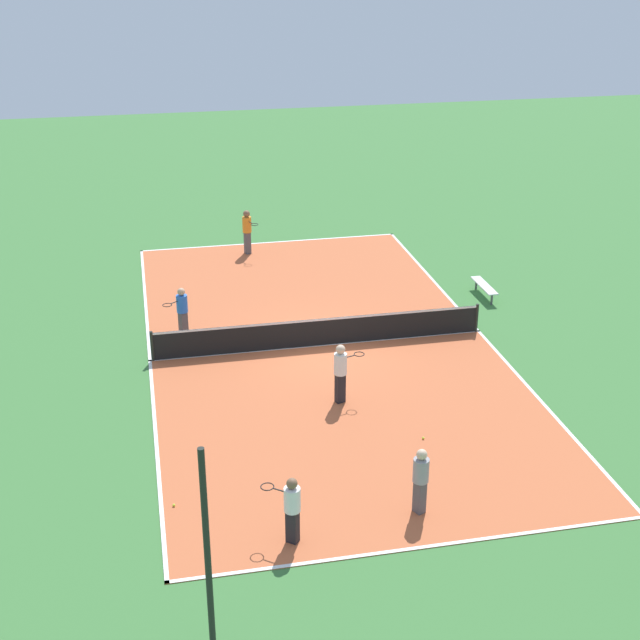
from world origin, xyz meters
The scene contains 12 objects.
ground_plane centered at (0.00, 0.00, 0.00)m, with size 80.00×80.00×0.00m, color #3D7538.
court_surface centered at (0.00, 0.00, 0.01)m, with size 10.76×20.67×0.02m.
tennis_net centered at (0.00, 0.00, 0.51)m, with size 10.56×0.10×0.97m.
bench centered at (-6.61, -2.82, 0.39)m, with size 0.36×1.80×0.45m.
player_baseline_gray centered at (-0.40, 9.05, 0.96)m, with size 0.48×0.48×1.64m.
player_far_white centered at (0.19, 3.70, 1.04)m, with size 0.99×0.60×1.75m.
player_near_white centered at (2.60, 9.51, 0.94)m, with size 0.94×0.84×1.60m.
player_center_orange centered at (1.09, -9.11, 1.07)m, with size 0.67×0.99×1.81m.
player_near_blue centered at (4.19, -1.66, 0.96)m, with size 0.94×0.83×1.64m.
tennis_ball_right_alley centered at (-1.46, 6.09, 0.06)m, with size 0.07×0.07×0.07m, color #CCE033.
tennis_ball_left_sideline centered at (5.04, 7.72, 0.06)m, with size 0.07×0.07×0.07m, color #CCE033.
fence_post_back_right centered at (4.58, 12.30, 2.17)m, with size 0.12×0.12×4.34m.
Camera 1 is at (5.23, 24.98, 12.20)m, focal length 50.00 mm.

